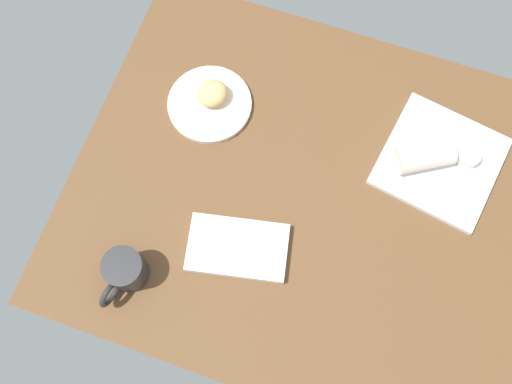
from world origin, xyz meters
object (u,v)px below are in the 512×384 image
square_plate (440,161)px  sauce_cup (468,156)px  coffee_mug (125,271)px  book_stack (238,248)px  breakfast_wrap (425,157)px  round_plate (210,104)px  scone_pastry (212,94)px

square_plate → sauce_cup: bearing=-156.8°
coffee_mug → book_stack: bearing=-147.1°
square_plate → breakfast_wrap: 5.97cm
square_plate → book_stack: 51.27cm
breakfast_wrap → book_stack: (33.29, 33.06, -3.41)cm
square_plate → sauce_cup: sauce_cup is taller
sauce_cup → coffee_mug: coffee_mug is taller
sauce_cup → breakfast_wrap: 10.56cm
breakfast_wrap → square_plate: bearing=-98.1°
square_plate → coffee_mug: bearing=39.7°
book_stack → coffee_mug: size_ratio=1.80×
sauce_cup → coffee_mug: (63.49, 50.49, 1.64)cm
breakfast_wrap → coffee_mug: (53.88, 46.38, 0.11)cm
round_plate → coffee_mug: bearing=87.1°
coffee_mug → scone_pastry: bearing=-93.3°
round_plate → sauce_cup: bearing=-174.3°
square_plate → sauce_cup: (-5.34, -2.28, 2.22)cm
round_plate → book_stack: (-18.33, 31.06, 0.44)cm
scone_pastry → coffee_mug: size_ratio=0.56×
square_plate → book_stack: size_ratio=1.07×
scone_pastry → sauce_cup: 61.05cm
breakfast_wrap → sauce_cup: bearing=-98.1°
scone_pastry → sauce_cup: scone_pastry is taller
round_plate → scone_pastry: bearing=-103.6°
round_plate → sauce_cup: sauce_cup is taller
round_plate → breakfast_wrap: (-51.62, -2.00, 3.85)cm
book_stack → coffee_mug: bearing=32.9°
sauce_cup → breakfast_wrap: breakfast_wrap is taller
round_plate → breakfast_wrap: size_ratio=1.58×
scone_pastry → sauce_cup: bearing=-175.7°
sauce_cup → book_stack: (42.90, 37.17, -1.88)cm
round_plate → coffee_mug: size_ratio=1.51×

